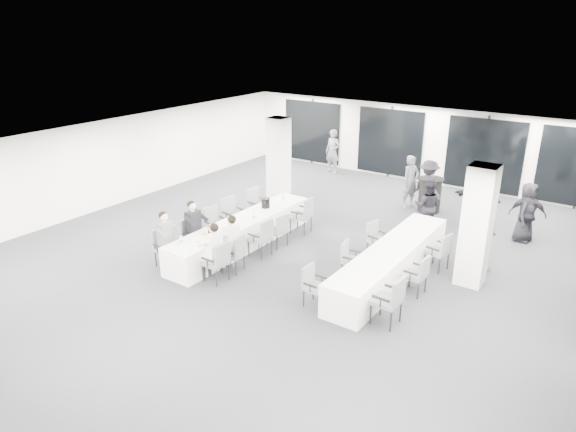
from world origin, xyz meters
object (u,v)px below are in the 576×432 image
object	(u,v)px
cocktail_table	(430,195)
chair_main_left_far	(256,203)
chair_main_right_far	(304,213)
ice_bucket_far	(266,203)
chair_side_left_near	(313,283)
standing_guest_f	(476,197)
chair_main_left_near	(164,245)
chair_main_right_fourth	(279,229)
chair_main_left_second	(191,234)
banquet_table_main	(243,233)
standing_guest_g	(333,149)
chair_main_left_mid	(214,222)
banquet_table_side	(390,262)
standing_guest_b	(428,203)
chair_side_left_far	(376,237)
standing_guest_c	(428,183)
chair_main_right_second	(236,252)
chair_side_left_mid	(349,257)
chair_main_right_mid	(263,236)
chair_main_left_fourth	(232,213)
standing_guest_a	(411,178)
chair_side_right_near	(391,298)
chair_side_right_far	(441,250)
ice_bucket_near	(212,230)
standing_guest_d	(528,211)
standing_guest_e	(527,208)
standing_guest_h	(481,226)
chair_main_right_near	(218,260)

from	to	relation	value
cocktail_table	chair_main_left_far	bearing A→B (deg)	-136.27
chair_main_right_far	ice_bucket_far	size ratio (longest dim) A/B	3.80
chair_side_left_near	standing_guest_f	world-z (taller)	standing_guest_f
chair_main_left_near	chair_main_right_fourth	size ratio (longest dim) A/B	1.03
cocktail_table	chair_main_left_second	distance (m)	7.64
banquet_table_main	chair_main_left_far	xyz separation A→B (m)	(-0.84, 1.67, 0.20)
chair_main_left_near	standing_guest_g	size ratio (longest dim) A/B	0.48
chair_main_left_near	chair_main_right_fourth	distance (m)	3.01
chair_main_left_second	chair_main_right_far	xyz separation A→B (m)	(1.67, 2.78, 0.06)
chair_main_left_mid	chair_side_left_near	xyz separation A→B (m)	(3.99, -1.32, -0.05)
banquet_table_side	standing_guest_b	xyz separation A→B (m)	(-0.34, 3.21, 0.49)
chair_side_left_far	standing_guest_c	xyz separation A→B (m)	(-0.08, 3.84, 0.44)
chair_main_right_second	banquet_table_side	bearing A→B (deg)	-68.93
standing_guest_c	chair_side_left_mid	bearing A→B (deg)	120.80
chair_main_right_second	chair_main_right_mid	bearing A→B (deg)	-9.86
standing_guest_b	standing_guest_g	size ratio (longest dim) A/B	0.89
chair_main_left_fourth	chair_main_right_second	world-z (taller)	chair_main_left_fourth
chair_main_right_fourth	standing_guest_a	bearing A→B (deg)	-7.12
chair_main_left_mid	chair_side_right_near	size ratio (longest dim) A/B	0.94
chair_main_right_mid	chair_side_right_far	world-z (taller)	chair_main_right_mid
cocktail_table	chair_side_left_near	size ratio (longest dim) A/B	1.23
banquet_table_main	standing_guest_a	size ratio (longest dim) A/B	2.61
chair_main_right_second	standing_guest_b	distance (m)	5.80
banquet_table_main	chair_main_left_fourth	distance (m)	1.03
chair_main_right_far	standing_guest_b	size ratio (longest dim) A/B	0.60
chair_side_right_near	standing_guest_f	world-z (taller)	standing_guest_f
chair_main_right_fourth	ice_bucket_near	xyz separation A→B (m)	(-0.83, -1.68, 0.35)
chair_main_left_near	chair_side_left_near	world-z (taller)	chair_main_left_near
chair_side_right_near	standing_guest_c	bearing A→B (deg)	16.63
chair_side_left_mid	chair_main_left_far	bearing A→B (deg)	-119.27
banquet_table_main	standing_guest_f	size ratio (longest dim) A/B	2.91
chair_main_left_fourth	chair_side_left_near	bearing A→B (deg)	71.88
standing_guest_c	standing_guest_d	world-z (taller)	standing_guest_c
standing_guest_a	chair_side_left_far	bearing A→B (deg)	-142.63
standing_guest_e	standing_guest_h	distance (m)	2.37
chair_side_right_far	chair_main_left_mid	bearing A→B (deg)	119.18
banquet_table_main	standing_guest_f	xyz separation A→B (m)	(4.59, 5.14, 0.48)
chair_main_right_second	chair_main_right_mid	distance (m)	1.06
chair_side_right_near	standing_guest_c	xyz separation A→B (m)	(-1.75, 6.66, 0.36)
chair_main_left_near	chair_side_right_far	distance (m)	6.70
standing_guest_e	ice_bucket_far	distance (m)	7.10
chair_main_right_second	standing_guest_d	distance (m)	7.91
chair_main_right_far	standing_guest_b	world-z (taller)	standing_guest_b
banquet_table_side	standing_guest_a	xyz separation A→B (m)	(-1.55, 4.93, 0.58)
chair_side_left_far	standing_guest_d	xyz separation A→B (m)	(2.97, 3.07, 0.40)
banquet_table_main	standing_guest_g	world-z (taller)	standing_guest_g
chair_main_left_near	chair_main_right_near	distance (m)	1.67
chair_main_right_mid	chair_main_right_far	size ratio (longest dim) A/B	0.96
chair_side_left_far	ice_bucket_far	xyz separation A→B (m)	(-3.23, -0.40, 0.38)
chair_main_right_far	banquet_table_main	bearing A→B (deg)	147.64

